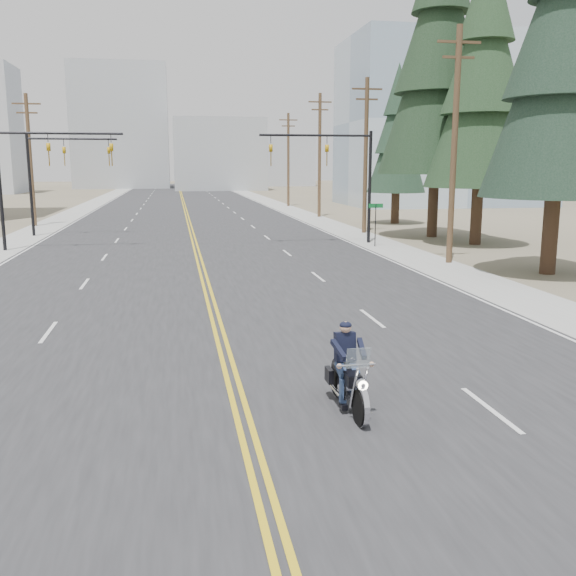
% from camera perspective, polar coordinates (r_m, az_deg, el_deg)
% --- Properties ---
extents(ground_plane, '(400.00, 400.00, 0.00)m').
position_cam_1_polar(ground_plane, '(8.96, -0.80, -22.28)').
color(ground_plane, '#776D56').
rests_on(ground_plane, ground).
extents(road, '(20.00, 200.00, 0.01)m').
position_cam_1_polar(road, '(77.57, -9.17, 7.10)').
color(road, '#303033').
rests_on(road, ground).
extents(sidewalk_left, '(3.00, 200.00, 0.01)m').
position_cam_1_polar(sidewalk_left, '(78.25, -17.68, 6.76)').
color(sidewalk_left, '#A5A5A0').
rests_on(sidewalk_left, ground).
extents(sidewalk_right, '(3.00, 200.00, 0.01)m').
position_cam_1_polar(sidewalk_right, '(78.59, -0.70, 7.28)').
color(sidewalk_right, '#A5A5A0').
rests_on(sidewalk_right, ground).
extents(traffic_mast_left, '(7.10, 0.26, 7.00)m').
position_cam_1_polar(traffic_mast_left, '(40.17, -21.53, 10.17)').
color(traffic_mast_left, black).
rests_on(traffic_mast_left, ground).
extents(traffic_mast_right, '(7.10, 0.26, 7.00)m').
position_cam_1_polar(traffic_mast_right, '(40.70, 4.54, 10.88)').
color(traffic_mast_right, black).
rests_on(traffic_mast_right, ground).
extents(traffic_mast_far, '(6.10, 0.26, 7.00)m').
position_cam_1_polar(traffic_mast_far, '(48.10, -20.05, 10.18)').
color(traffic_mast_far, black).
rests_on(traffic_mast_far, ground).
extents(street_sign, '(0.90, 0.06, 2.62)m').
position_cam_1_polar(street_sign, '(39.40, 7.79, 6.25)').
color(street_sign, black).
rests_on(street_sign, ground).
extents(utility_pole_b, '(2.20, 0.30, 11.50)m').
position_cam_1_polar(utility_pole_b, '(33.37, 14.57, 12.38)').
color(utility_pole_b, brown).
rests_on(utility_pole_b, ground).
extents(utility_pole_c, '(2.20, 0.30, 11.00)m').
position_cam_1_polar(utility_pole_c, '(47.43, 6.92, 11.78)').
color(utility_pole_c, brown).
rests_on(utility_pole_c, ground).
extents(utility_pole_d, '(2.20, 0.30, 11.50)m').
position_cam_1_polar(utility_pole_d, '(61.95, 2.83, 11.85)').
color(utility_pole_d, brown).
rests_on(utility_pole_d, ground).
extents(utility_pole_e, '(2.20, 0.30, 11.00)m').
position_cam_1_polar(utility_pole_e, '(78.61, 0.03, 11.46)').
color(utility_pole_e, brown).
rests_on(utility_pole_e, ground).
extents(utility_pole_left, '(2.20, 0.30, 10.50)m').
position_cam_1_polar(utility_pole_left, '(56.55, -21.94, 10.67)').
color(utility_pole_left, brown).
rests_on(utility_pole_left, ground).
extents(glass_building, '(24.00, 16.00, 20.00)m').
position_cam_1_polar(glass_building, '(84.38, 13.59, 14.03)').
color(glass_building, '#9EB5CC').
rests_on(glass_building, ground).
extents(haze_bldg_b, '(18.00, 14.00, 14.00)m').
position_cam_1_polar(haze_bldg_b, '(132.74, -6.16, 11.70)').
color(haze_bldg_b, '#ADB2B7').
rests_on(haze_bldg_b, ground).
extents(haze_bldg_c, '(16.00, 12.00, 18.00)m').
position_cam_1_polar(haze_bldg_c, '(124.49, 9.56, 12.60)').
color(haze_bldg_c, '#B7BCC6').
rests_on(haze_bldg_c, ground).
extents(haze_bldg_d, '(20.00, 15.00, 26.00)m').
position_cam_1_polar(haze_bldg_d, '(148.03, -14.60, 13.65)').
color(haze_bldg_d, '#ADB2B7').
rests_on(haze_bldg_d, ground).
extents(haze_bldg_e, '(14.00, 14.00, 12.00)m').
position_cam_1_polar(haze_bldg_e, '(159.58, -0.57, 11.25)').
color(haze_bldg_e, '#B7BCC6').
rests_on(haze_bldg_e, ground).
extents(motorcyclist, '(1.01, 2.30, 1.78)m').
position_cam_1_polar(motorcyclist, '(13.03, 5.45, -7.11)').
color(motorcyclist, black).
rests_on(motorcyclist, ground).
extents(conifer_near, '(6.59, 6.59, 17.43)m').
position_cam_1_polar(conifer_near, '(31.80, 23.38, 19.26)').
color(conifer_near, '#382619').
rests_on(conifer_near, ground).
extents(conifer_mid, '(6.69, 6.69, 17.83)m').
position_cam_1_polar(conifer_mid, '(42.18, 17.04, 17.67)').
color(conifer_mid, '#382619').
rests_on(conifer_mid, ground).
extents(conifer_tall, '(7.79, 7.79, 21.63)m').
position_cam_1_polar(conifer_tall, '(46.25, 13.32, 19.94)').
color(conifer_tall, '#382619').
rests_on(conifer_tall, ground).
extents(conifer_far, '(4.93, 4.93, 13.21)m').
position_cam_1_polar(conifer_far, '(55.85, 9.71, 13.45)').
color(conifer_far, '#382619').
rests_on(conifer_far, ground).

